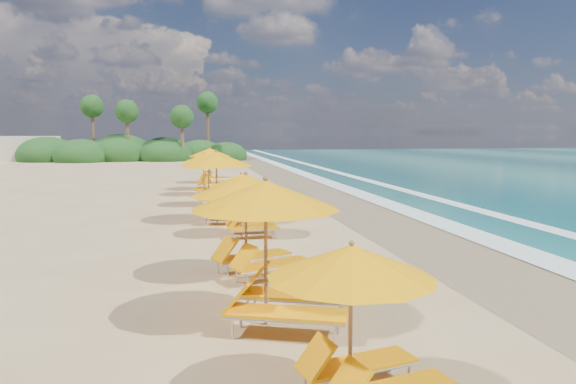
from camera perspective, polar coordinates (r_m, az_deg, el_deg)
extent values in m
plane|color=tan|center=(18.47, 0.00, -3.70)|extent=(160.00, 160.00, 0.00)
cube|color=#8A7552|center=(19.59, 11.60, -3.23)|extent=(4.00, 160.00, 0.01)
cube|color=white|center=(20.19, 15.55, -2.98)|extent=(1.20, 160.00, 0.01)
cube|color=white|center=(21.68, 22.69, -2.63)|extent=(0.80, 160.00, 0.01)
cylinder|color=olive|center=(6.45, 6.72, -14.35)|extent=(0.05, 0.05, 1.93)
cone|color=#FEA405|center=(6.21, 6.82, -7.42)|extent=(2.38, 2.38, 0.39)
sphere|color=olive|center=(6.16, 6.84, -5.48)|extent=(0.07, 0.07, 0.07)
cylinder|color=olive|center=(8.95, -2.41, -6.72)|extent=(0.06, 0.06, 2.42)
cone|color=#FEA405|center=(8.78, -2.44, -0.32)|extent=(3.21, 3.21, 0.49)
sphere|color=olive|center=(8.75, -2.45, 1.43)|extent=(0.09, 0.09, 0.09)
cylinder|color=olive|center=(11.79, -4.53, -3.86)|extent=(0.06, 0.06, 2.29)
cone|color=#FEA405|center=(11.66, -4.57, 0.75)|extent=(3.06, 3.06, 0.46)
sphere|color=olive|center=(11.64, -4.58, 2.00)|extent=(0.08, 0.08, 0.08)
cylinder|color=olive|center=(16.59, -5.06, -1.50)|extent=(0.05, 0.05, 1.93)
cone|color=#FEA405|center=(16.50, -5.09, 1.26)|extent=(2.02, 2.02, 0.39)
sphere|color=olive|center=(16.48, -5.09, 2.00)|extent=(0.07, 0.07, 0.07)
cylinder|color=olive|center=(19.26, -7.65, 0.44)|extent=(0.06, 0.06, 2.51)
cone|color=#FEA405|center=(19.18, -7.70, 3.54)|extent=(2.76, 2.76, 0.51)
sphere|color=olive|center=(19.17, -7.71, 4.38)|extent=(0.09, 0.09, 0.09)
cylinder|color=olive|center=(23.62, -8.51, 1.02)|extent=(0.05, 0.05, 2.10)
cone|color=#FEA405|center=(23.56, -8.54, 3.13)|extent=(2.17, 2.17, 0.42)
sphere|color=olive|center=(23.55, -8.55, 3.70)|extent=(0.08, 0.08, 0.08)
cylinder|color=olive|center=(27.68, -9.01, 1.81)|extent=(0.05, 0.05, 2.12)
cone|color=#FEA405|center=(27.62, -9.05, 3.63)|extent=(2.33, 2.33, 0.43)
sphere|color=olive|center=(27.61, -9.05, 4.12)|extent=(0.08, 0.08, 0.08)
cylinder|color=olive|center=(30.29, -8.37, 2.41)|extent=(0.06, 0.06, 2.33)
cone|color=#FEA405|center=(30.24, -8.40, 4.23)|extent=(2.98, 2.98, 0.47)
sphere|color=olive|center=(30.23, -8.41, 4.73)|extent=(0.08, 0.08, 0.08)
cylinder|color=olive|center=(34.44, -8.35, 2.65)|extent=(0.05, 0.05, 2.05)
cone|color=#FEA405|center=(34.39, -8.38, 4.07)|extent=(2.67, 2.67, 0.41)
sphere|color=olive|center=(34.38, -8.38, 4.45)|extent=(0.07, 0.07, 0.07)
ellipsoid|color=#163D14|center=(62.98, -13.04, 3.87)|extent=(6.40, 6.40, 4.16)
ellipsoid|color=#163D14|center=(64.38, -17.47, 3.86)|extent=(7.20, 7.20, 4.68)
ellipsoid|color=#163D14|center=(63.01, -21.30, 3.56)|extent=(6.00, 6.00, 3.90)
ellipsoid|color=#163D14|center=(64.94, -9.43, 3.95)|extent=(5.60, 5.60, 3.64)
ellipsoid|color=#163D14|center=(65.81, -24.41, 3.58)|extent=(6.60, 6.60, 4.29)
ellipsoid|color=#163D14|center=(63.08, -6.66, 3.87)|extent=(5.00, 5.00, 3.25)
cylinder|color=brown|center=(60.88, -11.27, 5.60)|extent=(0.36, 0.36, 5.00)
sphere|color=#163D14|center=(60.90, -11.33, 7.95)|extent=(2.60, 2.60, 2.60)
cylinder|color=brown|center=(62.23, -16.83, 5.74)|extent=(0.36, 0.36, 5.60)
sphere|color=#163D14|center=(62.27, -16.91, 8.31)|extent=(2.60, 2.60, 2.60)
cylinder|color=brown|center=(64.75, -20.19, 5.90)|extent=(0.36, 0.36, 6.20)
sphere|color=#163D14|center=(64.82, -20.29, 8.64)|extent=(2.60, 2.60, 2.60)
cylinder|color=brown|center=(64.91, -8.59, 6.49)|extent=(0.36, 0.36, 6.80)
sphere|color=#163D14|center=(65.01, -8.64, 9.48)|extent=(2.60, 2.60, 2.60)
cube|color=beige|center=(68.48, -26.48, 4.20)|extent=(7.00, 5.00, 2.80)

